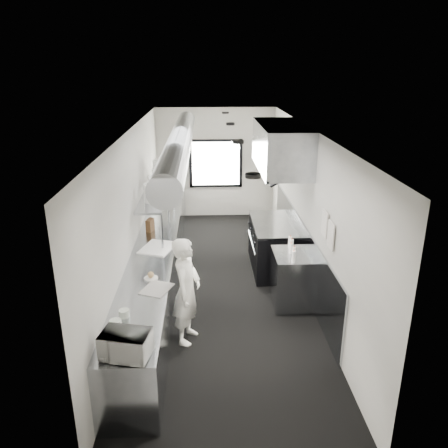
{
  "coord_description": "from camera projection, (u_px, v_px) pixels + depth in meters",
  "views": [
    {
      "loc": [
        -0.27,
        -7.3,
        3.81
      ],
      "look_at": [
        0.03,
        -0.2,
        1.26
      ],
      "focal_mm": 35.84,
      "sensor_mm": 36.0,
      "label": 1
    }
  ],
  "objects": [
    {
      "name": "small_plate",
      "position": [
        151.0,
        278.0,
        6.41
      ],
      "size": [
        0.23,
        0.23,
        0.02
      ],
      "primitive_type": "cylinder",
      "rotation": [
        0.0,
        0.0,
        -0.18
      ],
      "color": "white",
      "rests_on": "prep_counter"
    },
    {
      "name": "notice_sheet_b",
      "position": [
        331.0,
        235.0,
        6.24
      ],
      "size": [
        0.02,
        0.28,
        0.38
      ],
      "primitive_type": "cube",
      "color": "silver",
      "rests_on": "wall_right"
    },
    {
      "name": "pastry",
      "position": [
        151.0,
        275.0,
        6.4
      ],
      "size": [
        0.09,
        0.09,
        0.09
      ],
      "primitive_type": "sphere",
      "color": "tan",
      "rests_on": "small_plate"
    },
    {
      "name": "notice_sheet_a",
      "position": [
        325.0,
        224.0,
        6.55
      ],
      "size": [
        0.02,
        0.28,
        0.38
      ],
      "primitive_type": "cube",
      "color": "silver",
      "rests_on": "wall_right"
    },
    {
      "name": "plate_stack_b",
      "position": [
        154.0,
        184.0,
        8.25
      ],
      "size": [
        0.27,
        0.27,
        0.29
      ],
      "primitive_type": "cylinder",
      "rotation": [
        0.0,
        0.0,
        0.21
      ],
      "color": "white",
      "rests_on": "pass_shelf"
    },
    {
      "name": "far_work_table",
      "position": [
        170.0,
        209.0,
        10.97
      ],
      "size": [
        0.7,
        1.2,
        0.9
      ],
      "primitive_type": "cube",
      "color": "gray",
      "rests_on": "floor"
    },
    {
      "name": "wall_right",
      "position": [
        308.0,
        211.0,
        7.75
      ],
      "size": [
        0.02,
        8.0,
        2.8
      ],
      "primitive_type": "cube",
      "color": "#B7B5AE",
      "rests_on": "floor"
    },
    {
      "name": "plate_stack_a",
      "position": [
        152.0,
        193.0,
        7.63
      ],
      "size": [
        0.3,
        0.3,
        0.31
      ],
      "primitive_type": "cylinder",
      "rotation": [
        0.0,
        0.0,
        -0.13
      ],
      "color": "white",
      "rests_on": "pass_shelf"
    },
    {
      "name": "wall_back",
      "position": [
        216.0,
        163.0,
        11.45
      ],
      "size": [
        3.0,
        0.02,
        2.8
      ],
      "primitive_type": "cube",
      "color": "#B7B5AE",
      "rests_on": "floor"
    },
    {
      "name": "plate_stack_d",
      "position": [
        159.0,
        170.0,
        9.18
      ],
      "size": [
        0.31,
        0.31,
        0.38
      ],
      "primitive_type": "cylinder",
      "rotation": [
        0.0,
        0.0,
        -0.32
      ],
      "color": "white",
      "rests_on": "pass_shelf"
    },
    {
      "name": "squeeze_bottle_d",
      "position": [
        292.0,
        245.0,
        7.37
      ],
      "size": [
        0.07,
        0.07,
        0.19
      ],
      "primitive_type": "cylinder",
      "rotation": [
        0.0,
        0.0,
        -0.07
      ],
      "color": "white",
      "rests_on": "bottle_station"
    },
    {
      "name": "squeeze_bottle_b",
      "position": [
        294.0,
        252.0,
        7.12
      ],
      "size": [
        0.07,
        0.07,
        0.16
      ],
      "primitive_type": "cylinder",
      "rotation": [
        0.0,
        0.0,
        -0.25
      ],
      "color": "white",
      "rests_on": "bottle_station"
    },
    {
      "name": "wall_front",
      "position": [
        239.0,
        355.0,
        3.93
      ],
      "size": [
        3.0,
        0.02,
        2.8
      ],
      "primitive_type": "cube",
      "color": "#B7B5AE",
      "rests_on": "floor"
    },
    {
      "name": "microwave",
      "position": [
        126.0,
        345.0,
        4.67
      ],
      "size": [
        0.53,
        0.45,
        0.28
      ],
      "primitive_type": "imported",
      "rotation": [
        0.0,
        0.0,
        -0.21
      ],
      "color": "silver",
      "rests_on": "prep_counter"
    },
    {
      "name": "wall_cladding",
      "position": [
        300.0,
        249.0,
        8.32
      ],
      "size": [
        0.03,
        5.5,
        1.1
      ],
      "primitive_type": "cube",
      "color": "gray",
      "rests_on": "wall_right"
    },
    {
      "name": "deli_tub_b",
      "position": [
        124.0,
        313.0,
        5.44
      ],
      "size": [
        0.16,
        0.16,
        0.09
      ],
      "primitive_type": "cylinder",
      "rotation": [
        0.0,
        0.0,
        0.24
      ],
      "color": "beige",
      "rests_on": "prep_counter"
    },
    {
      "name": "line_cook",
      "position": [
        187.0,
        291.0,
        6.3
      ],
      "size": [
        0.52,
        0.66,
        1.58
      ],
      "primitive_type": "imported",
      "rotation": [
        0.0,
        0.0,
        1.3
      ],
      "color": "white",
      "rests_on": "floor"
    },
    {
      "name": "pass_shelf",
      "position": [
        157.0,
        190.0,
        8.53
      ],
      "size": [
        0.45,
        3.0,
        0.68
      ],
      "color": "gray",
      "rests_on": "prep_counter"
    },
    {
      "name": "squeeze_bottle_e",
      "position": [
        290.0,
        242.0,
        7.46
      ],
      "size": [
        0.07,
        0.07,
        0.2
      ],
      "primitive_type": "cylinder",
      "rotation": [
        0.0,
        0.0,
        0.01
      ],
      "color": "white",
      "rests_on": "bottle_station"
    },
    {
      "name": "newspaper",
      "position": [
        157.0,
        289.0,
        6.12
      ],
      "size": [
        0.48,
        0.53,
        0.01
      ],
      "primitive_type": "cube",
      "rotation": [
        0.0,
        0.0,
        -0.39
      ],
      "color": "beige",
      "rests_on": "prep_counter"
    },
    {
      "name": "exhaust_hood",
      "position": [
        281.0,
        147.0,
        8.05
      ],
      "size": [
        0.81,
        2.2,
        0.88
      ],
      "color": "gray",
      "rests_on": "ceiling"
    },
    {
      "name": "cutting_board",
      "position": [
        158.0,
        248.0,
        7.47
      ],
      "size": [
        0.65,
        0.75,
        0.02
      ],
      "primitive_type": "cube",
      "rotation": [
        0.0,
        0.0,
        -0.31
      ],
      "color": "white",
      "rests_on": "prep_counter"
    },
    {
      "name": "service_window",
      "position": [
        216.0,
        164.0,
        11.41
      ],
      "size": [
        1.36,
        0.05,
        1.25
      ],
      "color": "white",
      "rests_on": "wall_back"
    },
    {
      "name": "range",
      "position": [
        274.0,
        246.0,
        8.7
      ],
      "size": [
        0.88,
        1.6,
        0.94
      ],
      "color": "black",
      "rests_on": "floor"
    },
    {
      "name": "knife_block",
      "position": [
        150.0,
        225.0,
        8.21
      ],
      "size": [
        0.15,
        0.22,
        0.23
      ],
      "primitive_type": "cube",
      "rotation": [
        0.0,
        0.0,
        -0.28
      ],
      "color": "brown",
      "rests_on": "prep_counter"
    },
    {
      "name": "bottle_station",
      "position": [
        293.0,
        279.0,
        7.4
      ],
      "size": [
        0.65,
        0.8,
        0.9
      ],
      "primitive_type": "cube",
      "color": "gray",
      "rests_on": "floor"
    },
    {
      "name": "deli_tub_a",
      "position": [
        116.0,
        324.0,
        5.2
      ],
      "size": [
        0.17,
        0.17,
        0.1
      ],
      "primitive_type": "cylinder",
      "rotation": [
        0.0,
        0.0,
        -0.24
      ],
      "color": "beige",
      "rests_on": "prep_counter"
    },
    {
      "name": "hvac_duct",
      "position": [
        180.0,
        142.0,
        7.65
      ],
      "size": [
        0.4,
        6.4,
        0.4
      ],
      "primitive_type": "cylinder",
      "rotation": [
        1.57,
        0.0,
        0.0
      ],
      "color": "gray",
      "rests_on": "ceiling"
    },
    {
      "name": "prep_counter",
      "position": [
        154.0,
        276.0,
        7.49
      ],
      "size": [
        0.7,
        6.0,
        0.9
      ],
      "primitive_type": "cube",
      "color": "gray",
      "rests_on": "floor"
    },
    {
      "name": "squeeze_bottle_c",
      "position": [
        291.0,
        248.0,
        7.24
      ],
      "size": [
        0.07,
        0.07,
        0.17
      ],
      "primitive_type": "cylinder",
      "rotation": [
        0.0,
        0.0,
        -0.2
      ],
      "color": "white",
      "rests_on": "bottle_station"
    },
    {
      "name": "floor",
      "position": [
        222.0,
        285.0,
        8.16
      ],
      "size": [
        3.0,
        8.0,
        0.01
      ],
      "primitive_type": "cube",
      "color": "black",
      "rests_on": "ground"
    },
    {
      "name": "plate_stack_c",
      "position": [
        158.0,
        176.0,
        8.76
      ],
      "size": [
        0.25,
        0.25,
        0.31
      ],
      "primitive_type": "cylinder",
      "rotation": [
        0.0,
        0.0,
        -0.17
      ],
      "color": "white",
      "rests_on": "pass_shelf"
    },
    {
      "name": "ceiling",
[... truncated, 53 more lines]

